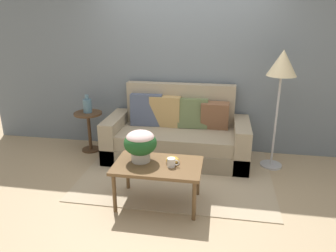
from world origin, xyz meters
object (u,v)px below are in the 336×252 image
coffee_mug (172,162)px  snack_bowl (173,160)px  potted_plant (140,143)px  couch (177,136)px  coffee_table (158,168)px  floor_lamp (282,70)px  side_table (89,125)px  table_vase (87,105)px

coffee_mug → snack_bowl: (-0.00, 0.08, -0.01)m
potted_plant → coffee_mug: potted_plant is taller
couch → snack_bowl: couch is taller
couch → coffee_table: size_ratio=2.14×
coffee_table → floor_lamp: (1.36, 1.17, 0.91)m
side_table → coffee_table: bearing=-43.7°
snack_bowl → table_vase: size_ratio=0.54×
coffee_table → snack_bowl: 0.18m
floor_lamp → coffee_mug: (-1.20, -1.20, -0.81)m
coffee_table → floor_lamp: 2.01m
table_vase → potted_plant: bearing=-47.4°
potted_plant → snack_bowl: size_ratio=2.47×
coffee_mug → snack_bowl: 0.08m
coffee_mug → snack_bowl: coffee_mug is taller
snack_bowl → table_vase: bearing=140.3°
snack_bowl → coffee_mug: bearing=-88.3°
floor_lamp → table_vase: (-2.68, 0.10, -0.61)m
side_table → snack_bowl: bearing=-39.5°
side_table → couch: bearing=-1.0°
coffee_mug → floor_lamp: bearing=44.9°
side_table → table_vase: (-0.00, 0.01, 0.30)m
potted_plant → table_vase: size_ratio=1.33×
coffee_mug → table_vase: 1.98m
snack_bowl → table_vase: (-1.47, 1.22, 0.20)m
couch → coffee_table: (-0.03, -1.24, 0.09)m
side_table → floor_lamp: 2.83m
floor_lamp → potted_plant: 2.02m
snack_bowl → couch: bearing=95.8°
side_table → potted_plant: 1.68m
coffee_table → potted_plant: (-0.20, 0.05, 0.26)m
coffee_mug → coffee_table: bearing=168.6°
potted_plant → snack_bowl: 0.39m
potted_plant → couch: bearing=79.2°
side_table → coffee_mug: 1.97m
side_table → floor_lamp: floor_lamp is taller
couch → side_table: couch is taller
coffee_table → floor_lamp: floor_lamp is taller
couch → floor_lamp: floor_lamp is taller
coffee_table → coffee_mug: size_ratio=7.26×
coffee_mug → table_vase: bearing=138.6°
couch → floor_lamp: bearing=-3.0°
floor_lamp → snack_bowl: (-1.21, -1.12, -0.82)m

